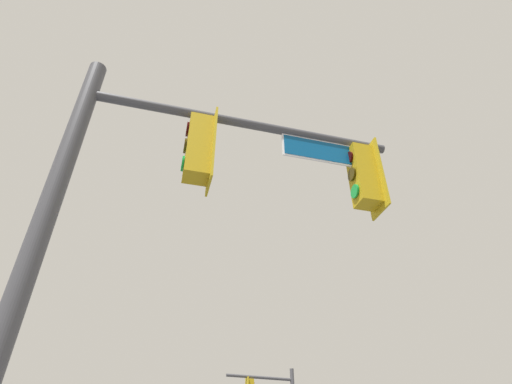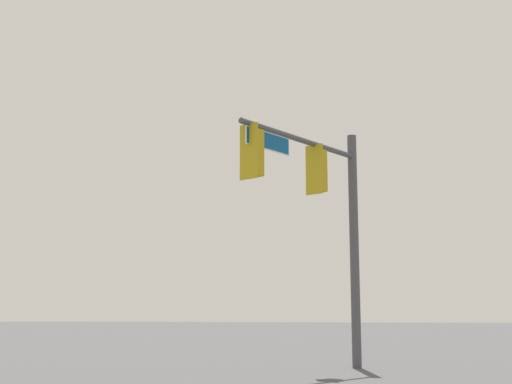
% 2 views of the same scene
% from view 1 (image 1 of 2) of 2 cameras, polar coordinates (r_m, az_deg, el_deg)
% --- Properties ---
extents(signal_pole_near, '(4.79, 1.44, 6.36)m').
position_cam_1_polar(signal_pole_near, '(5.39, -10.14, -0.06)').
color(signal_pole_near, '#47474C').
rests_on(signal_pole_near, ground_plane).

